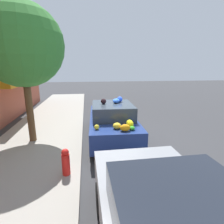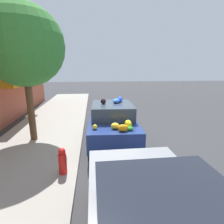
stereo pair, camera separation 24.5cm
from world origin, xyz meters
name	(u,v)px [view 2 (the right image)]	position (x,y,z in m)	size (l,w,h in m)	color
ground_plane	(110,139)	(0.00, 0.00, 0.00)	(60.00, 60.00, 0.00)	#38383A
sidewalk_curb	(40,140)	(0.00, 2.70, 0.05)	(24.00, 3.20, 0.10)	#9E998E
street_tree	(23,46)	(0.04, 2.91, 3.44)	(2.74, 2.74, 4.72)	brown
fire_hydrant	(62,161)	(-2.35, 1.45, 0.45)	(0.20, 0.20, 0.70)	red
art_car	(112,121)	(-0.02, -0.07, 0.75)	(4.01, 1.85, 1.66)	navy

